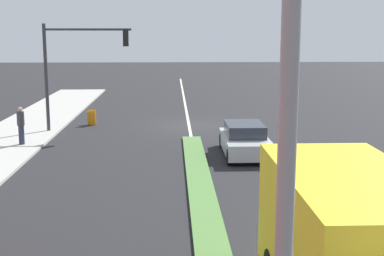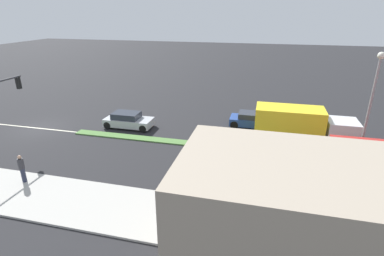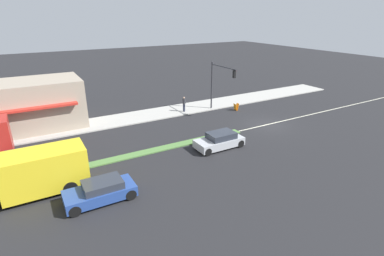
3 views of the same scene
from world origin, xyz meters
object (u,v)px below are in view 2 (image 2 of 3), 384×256
street_lamp (372,95)px  delivery_truck (300,126)px  van_white (312,162)px  pedestrian (22,168)px  coupe_blue (253,120)px  sedan_silver (128,120)px

street_lamp → delivery_truck: bearing=-120.2°
van_white → delivery_truck: bearing=-173.7°
street_lamp → pedestrian: 22.21m
street_lamp → delivery_truck: size_ratio=0.98×
delivery_truck → van_white: (4.40, 0.49, -0.83)m
coupe_blue → sedan_silver: bearing=-75.6°
van_white → sedan_silver: 15.67m
delivery_truck → coupe_blue: size_ratio=1.77×
street_lamp → sedan_silver: (-2.20, -18.33, -4.12)m
delivery_truck → van_white: 4.50m
street_lamp → van_white: size_ratio=1.89×
pedestrian → delivery_truck: delivery_truck is taller
street_lamp → sedan_silver: size_ratio=1.74×
pedestrian → coupe_blue: 18.34m
van_white → coupe_blue: size_ratio=0.92×
delivery_truck → sedan_silver: bearing=-90.0°
van_white → sedan_silver: sedan_silver is taller
street_lamp → delivery_truck: 5.49m
sedan_silver → delivery_truck: bearing=90.0°
van_white → coupe_blue: (-7.20, -4.16, 0.01)m
delivery_truck → sedan_silver: (0.00, -14.55, -0.81)m
pedestrian → van_white: 18.05m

